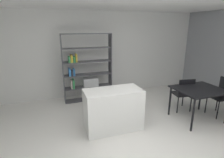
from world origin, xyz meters
TOP-DOWN VIEW (x-y plane):
  - ground_plane at (0.00, 0.00)m, footprint 9.76×9.76m
  - back_partition at (0.00, 2.92)m, footprint 7.09×0.06m
  - kitchen_island at (-0.19, 0.69)m, footprint 1.22×0.61m
  - open_bookshelf at (-0.41, 2.49)m, footprint 1.44×0.30m
  - dining_table at (1.85, 0.42)m, footprint 1.09×0.91m
  - dining_chair_far at (1.84, 0.90)m, footprint 0.49×0.49m
  - dining_chair_window_side at (2.62, 0.42)m, footprint 0.43×0.43m

SIDE VIEW (x-z plane):
  - ground_plane at x=0.00m, z-range 0.00..0.00m
  - kitchen_island at x=-0.19m, z-range 0.00..0.90m
  - dining_chair_far at x=1.84m, z-range 0.09..0.99m
  - dining_chair_window_side at x=2.62m, z-range 0.09..1.05m
  - dining_table at x=1.85m, z-range 0.31..1.09m
  - open_bookshelf at x=-0.41m, z-range -0.10..1.89m
  - back_partition at x=0.00m, z-range 0.00..2.65m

